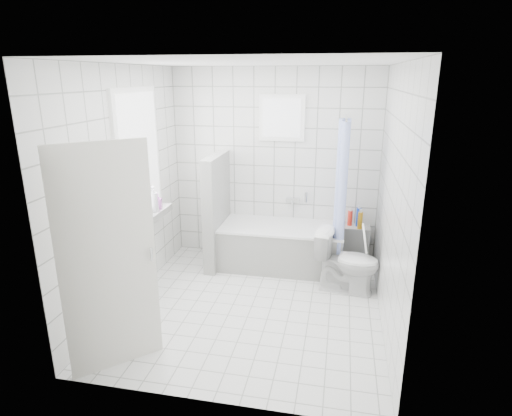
# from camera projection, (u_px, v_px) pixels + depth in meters

# --- Properties ---
(ground) EXTENTS (3.00, 3.00, 0.00)m
(ground) POSITION_uv_depth(u_px,v_px,m) (252.00, 306.00, 4.80)
(ground) COLOR white
(ground) RESTS_ON ground
(ceiling) EXTENTS (3.00, 3.00, 0.00)m
(ceiling) POSITION_uv_depth(u_px,v_px,m) (251.00, 62.00, 4.03)
(ceiling) COLOR white
(ceiling) RESTS_ON ground
(wall_back) EXTENTS (2.80, 0.02, 2.60)m
(wall_back) POSITION_uv_depth(u_px,v_px,m) (274.00, 166.00, 5.82)
(wall_back) COLOR white
(wall_back) RESTS_ON ground
(wall_front) EXTENTS (2.80, 0.02, 2.60)m
(wall_front) POSITION_uv_depth(u_px,v_px,m) (207.00, 250.00, 3.01)
(wall_front) COLOR white
(wall_front) RESTS_ON ground
(wall_left) EXTENTS (0.02, 3.00, 2.60)m
(wall_left) POSITION_uv_depth(u_px,v_px,m) (126.00, 188.00, 4.68)
(wall_left) COLOR white
(wall_left) RESTS_ON ground
(wall_right) EXTENTS (0.02, 3.00, 2.60)m
(wall_right) POSITION_uv_depth(u_px,v_px,m) (392.00, 202.00, 4.15)
(wall_right) COLOR white
(wall_right) RESTS_ON ground
(window_left) EXTENTS (0.01, 0.90, 1.40)m
(window_left) POSITION_uv_depth(u_px,v_px,m) (140.00, 156.00, 4.86)
(window_left) COLOR white
(window_left) RESTS_ON wall_left
(window_back) EXTENTS (0.50, 0.01, 0.50)m
(window_back) POSITION_uv_depth(u_px,v_px,m) (282.00, 118.00, 5.56)
(window_back) COLOR white
(window_back) RESTS_ON wall_back
(window_sill) EXTENTS (0.18, 1.02, 0.08)m
(window_sill) POSITION_uv_depth(u_px,v_px,m) (149.00, 218.00, 5.07)
(window_sill) COLOR white
(window_sill) RESTS_ON wall_left
(door) EXTENTS (0.60, 0.59, 2.00)m
(door) POSITION_uv_depth(u_px,v_px,m) (109.00, 261.00, 3.56)
(door) COLOR silver
(door) RESTS_ON ground
(bathtub) EXTENTS (1.62, 0.77, 0.58)m
(bathtub) POSITION_uv_depth(u_px,v_px,m) (282.00, 246.00, 5.73)
(bathtub) COLOR white
(bathtub) RESTS_ON ground
(partition_wall) EXTENTS (0.15, 0.85, 1.50)m
(partition_wall) POSITION_uv_depth(u_px,v_px,m) (217.00, 211.00, 5.71)
(partition_wall) COLOR white
(partition_wall) RESTS_ON ground
(tiled_ledge) EXTENTS (0.40, 0.24, 0.55)m
(tiled_ledge) POSITION_uv_depth(u_px,v_px,m) (354.00, 245.00, 5.80)
(tiled_ledge) COLOR white
(tiled_ledge) RESTS_ON ground
(toilet) EXTENTS (0.79, 0.52, 0.75)m
(toilet) POSITION_uv_depth(u_px,v_px,m) (347.00, 261.00, 5.06)
(toilet) COLOR white
(toilet) RESTS_ON ground
(curtain_rod) EXTENTS (0.02, 0.80, 0.02)m
(curtain_rod) POSITION_uv_depth(u_px,v_px,m) (346.00, 118.00, 5.06)
(curtain_rod) COLOR silver
(curtain_rod) RESTS_ON wall_back
(shower_curtain) EXTENTS (0.14, 0.48, 1.78)m
(shower_curtain) POSITION_uv_depth(u_px,v_px,m) (342.00, 194.00, 5.21)
(shower_curtain) COLOR #506AEB
(shower_curtain) RESTS_ON curtain_rod
(tub_faucet) EXTENTS (0.18, 0.06, 0.06)m
(tub_faucet) POSITION_uv_depth(u_px,v_px,m) (293.00, 200.00, 5.86)
(tub_faucet) COLOR silver
(tub_faucet) RESTS_ON wall_back
(sill_bottles) EXTENTS (0.18, 0.74, 0.33)m
(sill_bottles) POSITION_uv_depth(u_px,v_px,m) (147.00, 205.00, 4.99)
(sill_bottles) COLOR white
(sill_bottles) RESTS_ON window_sill
(ledge_bottles) EXTENTS (0.19, 0.17, 0.25)m
(ledge_bottles) POSITION_uv_depth(u_px,v_px,m) (356.00, 219.00, 5.67)
(ledge_bottles) COLOR red
(ledge_bottles) RESTS_ON tiled_ledge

